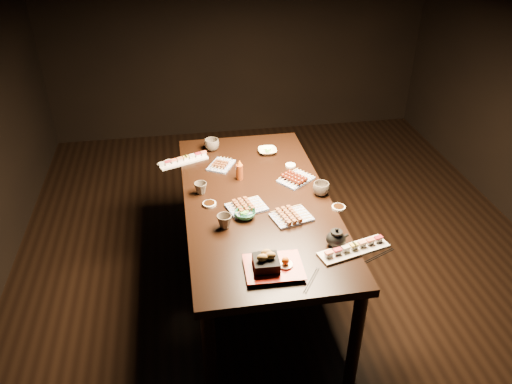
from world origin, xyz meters
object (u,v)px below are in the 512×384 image
at_px(yakitori_plate_right, 292,214).
at_px(condiment_bottle, 239,170).
at_px(yakitori_plate_left, 221,163).
at_px(yakitori_plate_center, 247,204).
at_px(teacup_far_right, 212,145).
at_px(teacup_near_left, 224,221).
at_px(sushi_platter_near, 354,247).
at_px(teapot, 336,237).
at_px(teacup_mid_right, 321,189).
at_px(tempura_tray, 274,262).
at_px(edamame_bowl_green, 245,214).
at_px(sushi_platter_far, 183,159).
at_px(edamame_bowl_cream, 267,151).
at_px(dining_table, 257,246).
at_px(teacup_far_left, 201,188).

height_order(yakitori_plate_right, condiment_bottle, condiment_bottle).
bearing_deg(yakitori_plate_left, yakitori_plate_center, -140.53).
bearing_deg(teacup_far_right, teacup_near_left, -91.08).
xyz_separation_m(sushi_platter_near, teapot, (-0.08, 0.06, 0.03)).
height_order(yakitori_plate_left, teapot, teapot).
bearing_deg(teacup_mid_right, sushi_platter_near, -88.27).
height_order(yakitori_plate_center, tempura_tray, tempura_tray).
bearing_deg(edamame_bowl_green, sushi_platter_far, 114.02).
bearing_deg(condiment_bottle, teacup_mid_right, -29.96).
distance_m(yakitori_plate_left, condiment_bottle, 0.22).
bearing_deg(condiment_bottle, teacup_far_right, 107.40).
height_order(yakitori_plate_center, teacup_far_right, teacup_far_right).
height_order(yakitori_plate_right, tempura_tray, tempura_tray).
bearing_deg(teacup_near_left, edamame_bowl_cream, 64.40).
bearing_deg(dining_table, yakitori_plate_center, -148.10).
height_order(yakitori_plate_left, teacup_far_right, teacup_far_right).
distance_m(edamame_bowl_green, teacup_near_left, 0.15).
height_order(sushi_platter_far, condiment_bottle, condiment_bottle).
height_order(tempura_tray, teacup_near_left, tempura_tray).
bearing_deg(teacup_near_left, yakitori_plate_left, 85.38).
distance_m(sushi_platter_far, yakitori_plate_right, 1.00).
bearing_deg(teacup_far_right, sushi_platter_far, -144.80).
distance_m(yakitori_plate_center, teacup_near_left, 0.23).
bearing_deg(sushi_platter_near, yakitori_plate_right, 111.77).
bearing_deg(condiment_bottle, yakitori_plate_center, -91.16).
height_order(yakitori_plate_center, teacup_mid_right, teacup_mid_right).
bearing_deg(yakitori_plate_left, sushi_platter_far, 97.87).
xyz_separation_m(teacup_far_left, teacup_far_right, (0.12, 0.59, 0.00)).
xyz_separation_m(edamame_bowl_cream, teacup_far_left, (-0.52, -0.47, 0.02)).
xyz_separation_m(yakitori_plate_center, teacup_mid_right, (0.49, 0.08, 0.01)).
height_order(teacup_far_left, teapot, teapot).
bearing_deg(condiment_bottle, yakitori_plate_right, -64.72).
height_order(dining_table, sushi_platter_near, sushi_platter_near).
bearing_deg(dining_table, teacup_far_right, 90.44).
relative_size(sushi_platter_near, teacup_far_right, 3.70).
relative_size(dining_table, sushi_platter_near, 4.53).
relative_size(sushi_platter_near, teacup_far_left, 4.94).
distance_m(teacup_near_left, teacup_far_left, 0.40).
xyz_separation_m(edamame_bowl_cream, teacup_near_left, (-0.41, -0.86, 0.02)).
bearing_deg(yakitori_plate_right, sushi_platter_near, -68.35).
relative_size(dining_table, yakitori_plate_center, 7.99).
height_order(teacup_near_left, teacup_far_left, teacup_near_left).
distance_m(sushi_platter_near, tempura_tray, 0.46).
xyz_separation_m(yakitori_plate_left, condiment_bottle, (0.10, -0.19, 0.05)).
bearing_deg(sushi_platter_near, edamame_bowl_cream, 87.01).
bearing_deg(yakitori_plate_center, edamame_bowl_green, -118.77).
bearing_deg(sushi_platter_near, teacup_mid_right, 77.07).
distance_m(yakitori_plate_right, teacup_far_left, 0.62).
height_order(edamame_bowl_cream, teacup_mid_right, teacup_mid_right).
relative_size(yakitori_plate_left, condiment_bottle, 1.38).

